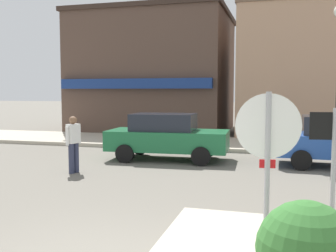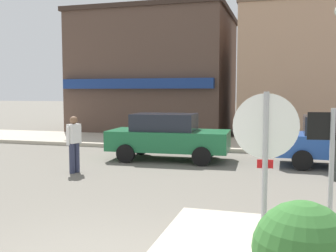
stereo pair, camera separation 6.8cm
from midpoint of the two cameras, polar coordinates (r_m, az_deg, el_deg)
kerb_far at (r=17.01m, az=8.01°, el=-2.55°), size 80.00×4.00×0.15m
stop_sign at (r=5.10m, az=13.89°, el=-3.96°), size 0.81×0.13×2.30m
one_way_sign at (r=5.26m, az=22.53°, el=-5.99°), size 0.60×0.09×2.10m
parked_car_nearest at (r=13.22m, az=-0.31°, el=-1.45°), size 4.07×2.02×1.56m
pedestrian_crossing_near at (r=11.41m, az=-13.73°, el=-2.34°), size 0.31×0.55×1.61m
building_corner_shop at (r=23.43m, az=-1.83°, el=7.66°), size 8.62×7.72×6.76m
building_storefront_left_near at (r=20.82m, az=19.09°, el=7.37°), size 6.41×5.17×6.50m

